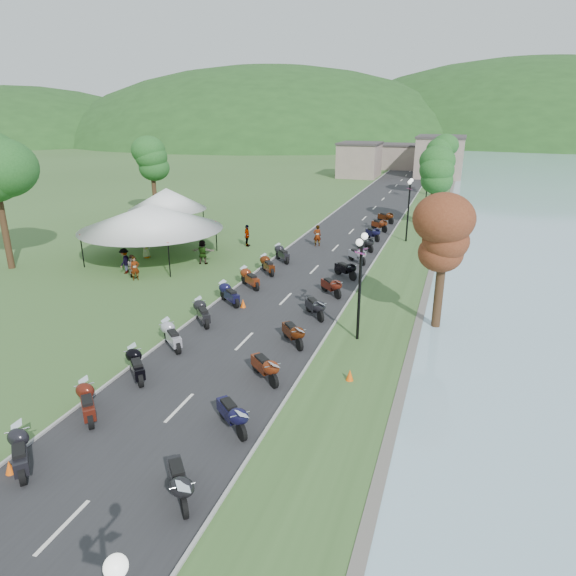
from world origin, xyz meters
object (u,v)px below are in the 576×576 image
(vendor_tent_main, at_px, (152,232))
(pedestrian_b, at_px, (134,277))
(pedestrian_c, at_px, (126,273))
(pedestrian_a, at_px, (136,280))

(vendor_tent_main, relative_size, pedestrian_b, 4.47)
(pedestrian_c, bearing_deg, pedestrian_a, 42.97)
(vendor_tent_main, xyz_separation_m, pedestrian_a, (1.63, -4.65, -2.00))
(pedestrian_b, height_order, pedestrian_c, pedestrian_c)
(pedestrian_b, xyz_separation_m, pedestrian_c, (-1.03, 0.62, 0.00))
(pedestrian_a, bearing_deg, pedestrian_b, 99.55)
(pedestrian_a, xyz_separation_m, pedestrian_b, (-0.45, 0.39, 0.00))
(pedestrian_a, distance_m, pedestrian_b, 0.59)
(vendor_tent_main, relative_size, pedestrian_c, 4.00)
(vendor_tent_main, height_order, pedestrian_a, vendor_tent_main)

